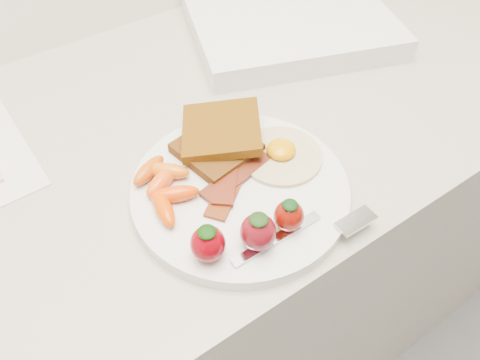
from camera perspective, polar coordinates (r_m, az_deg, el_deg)
counter at (r=1.03m, az=-6.34°, el=-13.09°), size 2.00×0.60×0.90m
plate at (r=0.58m, az=0.00°, el=-1.24°), size 0.27×0.27×0.02m
toast_lower at (r=0.61m, az=-2.87°, el=3.88°), size 0.10×0.10×0.01m
toast_upper at (r=0.62m, az=-2.27°, el=6.18°), size 0.14×0.14×0.02m
fried_egg at (r=0.61m, az=5.02°, el=3.18°), size 0.14×0.14×0.02m
bacon_strips at (r=0.58m, az=-1.13°, el=0.27°), size 0.12×0.11×0.01m
baby_carrots at (r=0.57m, az=-9.32°, el=-0.54°), size 0.08×0.11×0.02m
strawberries at (r=0.51m, az=1.10°, el=-6.29°), size 0.13×0.06×0.05m
fork at (r=0.54m, az=8.94°, el=-6.05°), size 0.17×0.05×0.00m
appliance at (r=0.87m, az=6.16°, el=18.39°), size 0.41×0.37×0.04m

